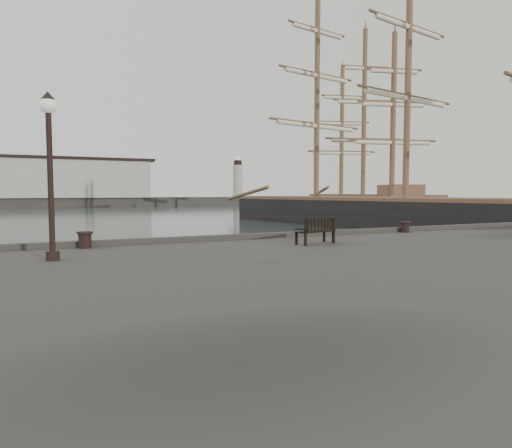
{
  "coord_description": "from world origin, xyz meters",
  "views": [
    {
      "loc": [
        -7.54,
        -14.56,
        3.19
      ],
      "look_at": [
        -0.86,
        -0.5,
        2.1
      ],
      "focal_mm": 32.0,
      "sensor_mm": 36.0,
      "label": 1
    }
  ],
  "objects_px": {
    "bench": "(316,236)",
    "lamp_post": "(50,153)",
    "bollard_right": "(405,227)",
    "tall_ship_main": "(405,219)",
    "tall_ship_far": "(363,210)",
    "bollard_left": "(85,240)"
  },
  "relations": [
    {
      "from": "bench",
      "to": "bollard_right",
      "type": "xyz_separation_m",
      "value": [
        5.55,
        1.94,
        -0.04
      ]
    },
    {
      "from": "bollard_right",
      "to": "tall_ship_main",
      "type": "xyz_separation_m",
      "value": [
        15.96,
        16.83,
        -1.01
      ]
    },
    {
      "from": "bollard_left",
      "to": "tall_ship_main",
      "type": "xyz_separation_m",
      "value": [
        28.2,
        16.83,
        -1.03
      ]
    },
    {
      "from": "bollard_right",
      "to": "tall_ship_far",
      "type": "xyz_separation_m",
      "value": [
        25.58,
        34.79,
        -0.92
      ]
    },
    {
      "from": "bench",
      "to": "bollard_right",
      "type": "distance_m",
      "value": 5.88
    },
    {
      "from": "bollard_right",
      "to": "tall_ship_far",
      "type": "bearing_deg",
      "value": 53.68
    },
    {
      "from": "bollard_right",
      "to": "lamp_post",
      "type": "relative_size",
      "value": 0.11
    },
    {
      "from": "bench",
      "to": "lamp_post",
      "type": "distance_m",
      "value": 7.94
    },
    {
      "from": "bollard_right",
      "to": "tall_ship_far",
      "type": "relative_size",
      "value": 0.01
    },
    {
      "from": "bollard_left",
      "to": "tall_ship_main",
      "type": "bearing_deg",
      "value": 30.83
    },
    {
      "from": "bollard_right",
      "to": "tall_ship_main",
      "type": "distance_m",
      "value": 23.22
    },
    {
      "from": "bollard_left",
      "to": "tall_ship_far",
      "type": "bearing_deg",
      "value": 42.61
    },
    {
      "from": "tall_ship_main",
      "to": "tall_ship_far",
      "type": "bearing_deg",
      "value": 50.8
    },
    {
      "from": "bollard_right",
      "to": "tall_ship_far",
      "type": "height_order",
      "value": "tall_ship_far"
    },
    {
      "from": "bench",
      "to": "lamp_post",
      "type": "height_order",
      "value": "lamp_post"
    },
    {
      "from": "bollard_left",
      "to": "tall_ship_far",
      "type": "relative_size",
      "value": 0.02
    },
    {
      "from": "tall_ship_main",
      "to": "bollard_right",
      "type": "bearing_deg",
      "value": -144.51
    },
    {
      "from": "bench",
      "to": "tall_ship_far",
      "type": "height_order",
      "value": "tall_ship_far"
    },
    {
      "from": "bench",
      "to": "bollard_left",
      "type": "xyz_separation_m",
      "value": [
        -6.69,
        1.94,
        -0.02
      ]
    },
    {
      "from": "bollard_left",
      "to": "lamp_post",
      "type": "bearing_deg",
      "value": -112.29
    },
    {
      "from": "bench",
      "to": "bollard_right",
      "type": "height_order",
      "value": "bench"
    },
    {
      "from": "bollard_left",
      "to": "lamp_post",
      "type": "xyz_separation_m",
      "value": [
        -0.91,
        -2.23,
        2.31
      ]
    }
  ]
}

